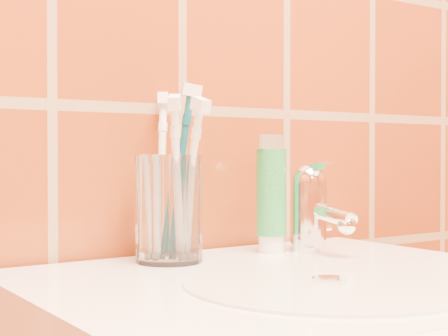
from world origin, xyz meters
TOP-DOWN VIEW (x-y plane):
  - glass_tumbler at (-0.07, 1.12)m, footprint 0.09×0.09m
  - toothpaste_tube at (0.09, 1.12)m, footprint 0.04×0.04m
  - faucet at (0.14, 1.09)m, footprint 0.05×0.11m
  - toothbrush_0 at (-0.07, 1.09)m, footprint 0.11×0.13m
  - toothbrush_1 at (-0.05, 1.13)m, footprint 0.08×0.07m
  - toothbrush_2 at (-0.06, 1.10)m, footprint 0.03×0.13m
  - toothbrush_3 at (-0.06, 1.16)m, footprint 0.13×0.15m

SIDE VIEW (x-z plane):
  - faucet at x=0.14m, z-range 0.85..0.97m
  - glass_tumbler at x=-0.07m, z-range 0.85..0.98m
  - toothpaste_tube at x=0.09m, z-range 0.85..1.00m
  - toothbrush_2 at x=-0.06m, z-range 0.84..1.06m
  - toothbrush_0 at x=-0.07m, z-range 0.84..1.06m
  - toothbrush_3 at x=-0.06m, z-range 0.84..1.07m
  - toothbrush_1 at x=-0.05m, z-range 0.84..1.07m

